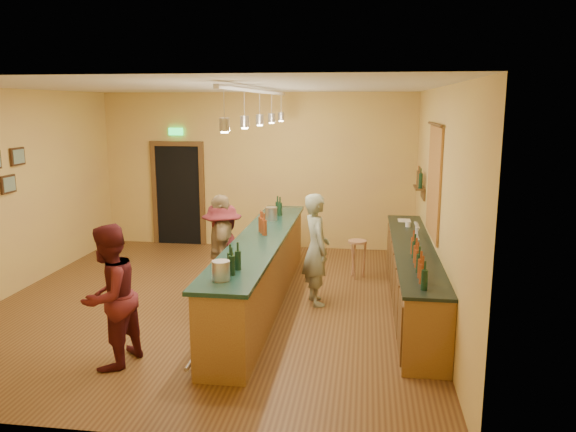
# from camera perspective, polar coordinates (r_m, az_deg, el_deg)

# --- Properties ---
(floor) EXTENTS (7.00, 7.00, 0.00)m
(floor) POSITION_cam_1_polar(r_m,az_deg,el_deg) (8.72, -7.55, -8.66)
(floor) COLOR #533017
(floor) RESTS_ON ground
(ceiling) EXTENTS (6.50, 7.00, 0.02)m
(ceiling) POSITION_cam_1_polar(r_m,az_deg,el_deg) (8.21, -8.14, 12.85)
(ceiling) COLOR silver
(ceiling) RESTS_ON wall_back
(wall_back) EXTENTS (6.50, 0.02, 3.20)m
(wall_back) POSITION_cam_1_polar(r_m,az_deg,el_deg) (11.69, -3.18, 4.59)
(wall_back) COLOR #DAB952
(wall_back) RESTS_ON floor
(wall_front) EXTENTS (6.50, 0.02, 3.20)m
(wall_front) POSITION_cam_1_polar(r_m,az_deg,el_deg) (5.12, -18.51, -4.76)
(wall_front) COLOR #DAB952
(wall_front) RESTS_ON floor
(wall_left) EXTENTS (0.02, 7.00, 3.20)m
(wall_left) POSITION_cam_1_polar(r_m,az_deg,el_deg) (9.71, -26.63, 2.03)
(wall_left) COLOR #DAB952
(wall_left) RESTS_ON floor
(wall_right) EXTENTS (0.02, 7.00, 3.20)m
(wall_right) POSITION_cam_1_polar(r_m,az_deg,el_deg) (8.07, 14.99, 1.19)
(wall_right) COLOR #DAB952
(wall_right) RESTS_ON floor
(doorway) EXTENTS (1.15, 0.09, 2.48)m
(doorway) POSITION_cam_1_polar(r_m,az_deg,el_deg) (12.17, -11.06, 2.42)
(doorway) COLOR black
(doorway) RESTS_ON wall_back
(tapestry) EXTENTS (0.03, 1.40, 1.60)m
(tapestry) POSITION_cam_1_polar(r_m,az_deg,el_deg) (8.42, 14.62, 3.34)
(tapestry) COLOR maroon
(tapestry) RESTS_ON wall_right
(bottle_shelf) EXTENTS (0.17, 0.55, 0.54)m
(bottle_shelf) POSITION_cam_1_polar(r_m,az_deg,el_deg) (9.92, 13.27, 3.49)
(bottle_shelf) COLOR #532E19
(bottle_shelf) RESTS_ON wall_right
(back_counter) EXTENTS (0.60, 4.55, 1.27)m
(back_counter) POSITION_cam_1_polar(r_m,az_deg,el_deg) (8.47, 12.57, -5.98)
(back_counter) COLOR brown
(back_counter) RESTS_ON floor
(tasting_bar) EXTENTS (0.74, 5.10, 1.38)m
(tasting_bar) POSITION_cam_1_polar(r_m,az_deg,el_deg) (8.37, -2.76, -5.06)
(tasting_bar) COLOR brown
(tasting_bar) RESTS_ON floor
(pendant_track) EXTENTS (0.11, 4.60, 0.50)m
(pendant_track) POSITION_cam_1_polar(r_m,az_deg,el_deg) (8.03, -2.91, 11.43)
(pendant_track) COLOR silver
(pendant_track) RESTS_ON ceiling
(bartender) EXTENTS (0.60, 0.72, 1.68)m
(bartender) POSITION_cam_1_polar(r_m,az_deg,el_deg) (8.38, 2.89, -3.39)
(bartender) COLOR gray
(bartender) RESTS_ON floor
(customer_a) EXTENTS (0.79, 0.92, 1.66)m
(customer_a) POSITION_cam_1_polar(r_m,az_deg,el_deg) (6.71, -17.71, -7.81)
(customer_a) COLOR #59191E
(customer_a) RESTS_ON floor
(customer_b) EXTENTS (0.62, 1.06, 1.69)m
(customer_b) POSITION_cam_1_polar(r_m,az_deg,el_deg) (8.27, -6.72, -3.60)
(customer_b) COLOR #997A51
(customer_b) RESTS_ON floor
(customer_c) EXTENTS (0.95, 1.16, 1.56)m
(customer_c) POSITION_cam_1_polar(r_m,az_deg,el_deg) (8.32, -6.65, -3.97)
(customer_c) COLOR #59191E
(customer_c) RESTS_ON floor
(bar_stool) EXTENTS (0.32, 0.32, 0.66)m
(bar_stool) POSITION_cam_1_polar(r_m,az_deg,el_deg) (9.75, 7.06, -3.32)
(bar_stool) COLOR #A46B4A
(bar_stool) RESTS_ON floor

